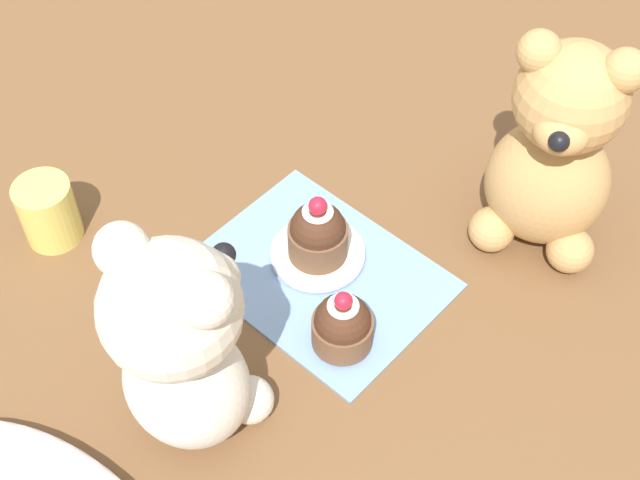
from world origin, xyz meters
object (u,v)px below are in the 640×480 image
(teddy_bear_cream, at_px, (182,345))
(juice_glass, at_px, (48,212))
(cupcake_near_tan_bear, at_px, (318,233))
(cupcake_near_cream_bear, at_px, (342,325))
(teddy_bear_tan, at_px, (555,154))
(saucer_plate, at_px, (318,253))

(teddy_bear_cream, height_order, juice_glass, teddy_bear_cream)
(cupcake_near_tan_bear, bearing_deg, cupcake_near_cream_bear, 144.75)
(teddy_bear_cream, height_order, teddy_bear_tan, teddy_bear_tan)
(teddy_bear_tan, height_order, juice_glass, teddy_bear_tan)
(teddy_bear_cream, bearing_deg, cupcake_near_cream_bear, -114.55)
(teddy_bear_cream, distance_m, cupcake_near_cream_bear, 0.17)
(cupcake_near_tan_bear, bearing_deg, juice_glass, 35.30)
(juice_glass, bearing_deg, teddy_bear_cream, 170.25)
(teddy_bear_tan, xyz_separation_m, cupcake_near_tan_bear, (0.14, 0.18, -0.07))
(cupcake_near_cream_bear, bearing_deg, teddy_bear_tan, -103.00)
(teddy_bear_cream, xyz_separation_m, saucer_plate, (0.04, -0.20, -0.11))
(cupcake_near_cream_bear, distance_m, juice_glass, 0.32)
(teddy_bear_cream, relative_size, saucer_plate, 2.45)
(teddy_bear_cream, relative_size, cupcake_near_cream_bear, 3.26)
(teddy_bear_tan, relative_size, cupcake_near_cream_bear, 3.34)
(juice_glass, bearing_deg, cupcake_near_cream_bear, -162.39)
(saucer_plate, xyz_separation_m, juice_glass, (0.22, 0.16, 0.03))
(cupcake_near_tan_bear, height_order, juice_glass, cupcake_near_tan_bear)
(teddy_bear_tan, distance_m, juice_glass, 0.49)
(cupcake_near_cream_bear, distance_m, cupcake_near_tan_bear, 0.10)
(cupcake_near_cream_bear, height_order, cupcake_near_tan_bear, cupcake_near_tan_bear)
(teddy_bear_cream, relative_size, cupcake_near_tan_bear, 2.98)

